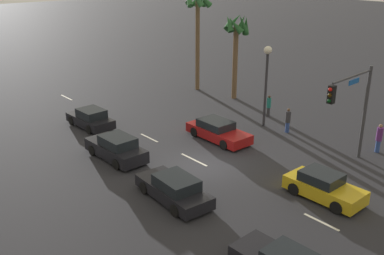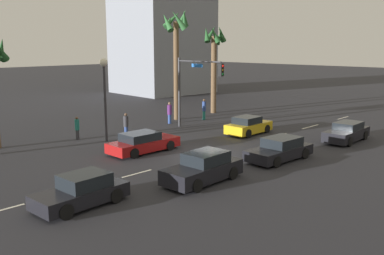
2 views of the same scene
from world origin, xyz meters
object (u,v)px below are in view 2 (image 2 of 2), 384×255
object	(u,v)px
palm_tree_2	(214,54)
building_0	(162,12)
car_4	(203,168)
car_3	(347,132)
pedestrian_1	(77,127)
car_2	(248,126)
streetlamp	(104,83)
pedestrian_3	(204,109)
car_5	(143,143)
car_1	(82,191)
traffic_signal	(194,81)
pedestrian_0	(170,112)
pedestrian_2	(126,124)
palm_tree_1	(176,40)
car_0	(280,150)

from	to	relation	value
palm_tree_2	building_0	bearing A→B (deg)	62.76
car_4	palm_tree_2	world-z (taller)	palm_tree_2
car_3	building_0	size ratio (longest dim) A/B	0.20
car_3	pedestrian_1	world-z (taller)	pedestrian_1
car_2	streetlamp	xyz separation A→B (m)	(-8.88, 5.72, 3.44)
pedestrian_3	car_5	bearing A→B (deg)	-155.21
car_1	traffic_signal	bearing A→B (deg)	28.13
car_1	pedestrian_3	world-z (taller)	pedestrian_3
car_3	car_5	size ratio (longest dim) A/B	0.95
pedestrian_0	streetlamp	bearing A→B (deg)	-167.01
traffic_signal	pedestrian_2	distance (m)	6.49
car_4	pedestrian_2	xyz separation A→B (m)	(3.88, 11.32, 0.23)
palm_tree_1	building_0	bearing A→B (deg)	51.00
pedestrian_0	pedestrian_2	world-z (taller)	pedestrian_0
palm_tree_2	building_0	xyz separation A→B (m)	(8.99, 17.46, 5.22)
traffic_signal	pedestrian_1	size ratio (longest dim) A/B	3.41
car_2	car_5	distance (m)	9.24
palm_tree_1	car_1	bearing A→B (deg)	-144.52
car_5	car_3	bearing A→B (deg)	-33.14
car_2	car_4	size ratio (longest dim) A/B	0.90
car_1	pedestrian_0	xyz separation A→B (m)	(15.61, 11.36, 0.35)
car_3	car_0	bearing A→B (deg)	175.28
palm_tree_1	pedestrian_2	bearing A→B (deg)	-161.21
streetlamp	car_5	bearing A→B (deg)	-93.31
pedestrian_1	pedestrian_3	bearing A→B (deg)	-4.17
car_3	pedestrian_0	xyz separation A→B (m)	(-4.00, 13.93, 0.35)
pedestrian_2	palm_tree_2	bearing A→B (deg)	11.78
car_2	pedestrian_2	world-z (taller)	pedestrian_2
pedestrian_2	palm_tree_1	distance (m)	10.13
car_1	car_3	bearing A→B (deg)	-7.47
car_4	pedestrian_1	world-z (taller)	pedestrian_1
palm_tree_2	car_1	bearing A→B (deg)	-151.09
car_0	traffic_signal	bearing A→B (deg)	71.98
pedestrian_3	streetlamp	bearing A→B (deg)	-175.07
car_2	pedestrian_2	xyz separation A→B (m)	(-6.96, 5.97, 0.28)
traffic_signal	palm_tree_1	size ratio (longest dim) A/B	0.58
car_0	car_1	size ratio (longest dim) A/B	1.14
car_2	pedestrian_0	xyz separation A→B (m)	(-1.15, 7.51, 0.34)
pedestrian_1	palm_tree_1	bearing A→B (deg)	5.17
car_1	palm_tree_1	bearing A→B (deg)	35.48
car_2	traffic_signal	distance (m)	5.59
pedestrian_2	pedestrian_1	bearing A→B (deg)	152.28
car_4	streetlamp	xyz separation A→B (m)	(1.96, 11.08, 3.39)
palm_tree_2	pedestrian_0	bearing A→B (deg)	-170.77
car_0	pedestrian_3	xyz separation A→B (m)	(7.03, 12.49, 0.39)
pedestrian_1	car_1	bearing A→B (deg)	-120.39
car_1	car_4	size ratio (longest dim) A/B	0.91
car_4	pedestrian_2	size ratio (longest dim) A/B	2.54
car_2	car_4	bearing A→B (deg)	-153.73
pedestrian_1	palm_tree_1	world-z (taller)	palm_tree_1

